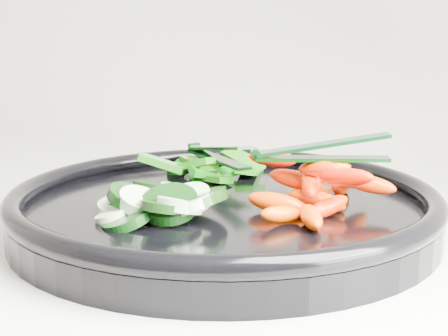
% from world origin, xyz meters
% --- Properties ---
extents(veggie_tray, '(0.40, 0.40, 0.04)m').
position_xyz_m(veggie_tray, '(-0.01, 1.65, 0.95)').
color(veggie_tray, black).
rests_on(veggie_tray, counter).
extents(cucumber_pile, '(0.13, 0.12, 0.04)m').
position_xyz_m(cucumber_pile, '(-0.05, 1.59, 0.96)').
color(cucumber_pile, black).
rests_on(cucumber_pile, veggie_tray).
extents(carrot_pile, '(0.13, 0.16, 0.05)m').
position_xyz_m(carrot_pile, '(0.07, 1.67, 0.97)').
color(carrot_pile, '#EE1E00').
rests_on(carrot_pile, veggie_tray).
extents(pepper_pile, '(0.12, 0.10, 0.04)m').
position_xyz_m(pepper_pile, '(-0.07, 1.74, 0.96)').
color(pepper_pile, '#0A6B0E').
rests_on(pepper_pile, veggie_tray).
extents(tong_carrot, '(0.11, 0.06, 0.02)m').
position_xyz_m(tong_carrot, '(0.07, 1.66, 1.00)').
color(tong_carrot, black).
rests_on(tong_carrot, carrot_pile).
extents(tong_pepper, '(0.10, 0.08, 0.02)m').
position_xyz_m(tong_pepper, '(-0.06, 1.74, 0.98)').
color(tong_pepper, black).
rests_on(tong_pepper, pepper_pile).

